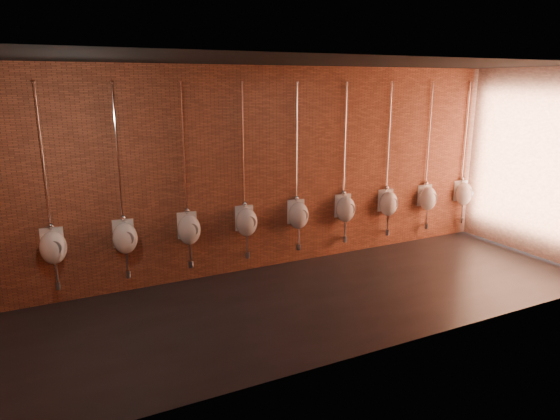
# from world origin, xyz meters

# --- Properties ---
(ground) EXTENTS (8.50, 8.50, 0.00)m
(ground) POSITION_xyz_m (0.00, 0.00, 0.00)
(ground) COLOR black
(ground) RESTS_ON ground
(room_shell) EXTENTS (8.54, 3.04, 3.22)m
(room_shell) POSITION_xyz_m (0.00, 0.00, 2.01)
(room_shell) COLOR black
(room_shell) RESTS_ON ground
(urinal_1) EXTENTS (0.39, 0.36, 2.71)m
(urinal_1) POSITION_xyz_m (-3.35, 1.38, 0.85)
(urinal_1) COLOR white
(urinal_1) RESTS_ON ground
(urinal_2) EXTENTS (0.39, 0.36, 2.71)m
(urinal_2) POSITION_xyz_m (-2.42, 1.38, 0.85)
(urinal_2) COLOR white
(urinal_2) RESTS_ON ground
(urinal_3) EXTENTS (0.39, 0.36, 2.71)m
(urinal_3) POSITION_xyz_m (-1.50, 1.38, 0.85)
(urinal_3) COLOR white
(urinal_3) RESTS_ON ground
(urinal_4) EXTENTS (0.39, 0.36, 2.71)m
(urinal_4) POSITION_xyz_m (-0.58, 1.38, 0.85)
(urinal_4) COLOR white
(urinal_4) RESTS_ON ground
(urinal_5) EXTENTS (0.39, 0.36, 2.71)m
(urinal_5) POSITION_xyz_m (0.34, 1.38, 0.85)
(urinal_5) COLOR white
(urinal_5) RESTS_ON ground
(urinal_6) EXTENTS (0.39, 0.36, 2.71)m
(urinal_6) POSITION_xyz_m (1.26, 1.38, 0.85)
(urinal_6) COLOR white
(urinal_6) RESTS_ON ground
(urinal_7) EXTENTS (0.39, 0.36, 2.71)m
(urinal_7) POSITION_xyz_m (2.18, 1.38, 0.85)
(urinal_7) COLOR white
(urinal_7) RESTS_ON ground
(urinal_8) EXTENTS (0.39, 0.36, 2.71)m
(urinal_8) POSITION_xyz_m (3.10, 1.38, 0.85)
(urinal_8) COLOR white
(urinal_8) RESTS_ON ground
(urinal_9) EXTENTS (0.39, 0.36, 2.71)m
(urinal_9) POSITION_xyz_m (4.02, 1.38, 0.85)
(urinal_9) COLOR white
(urinal_9) RESTS_ON ground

